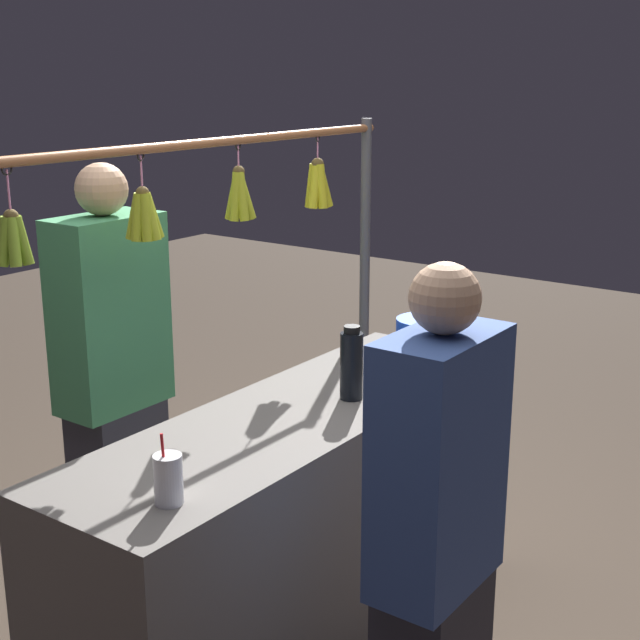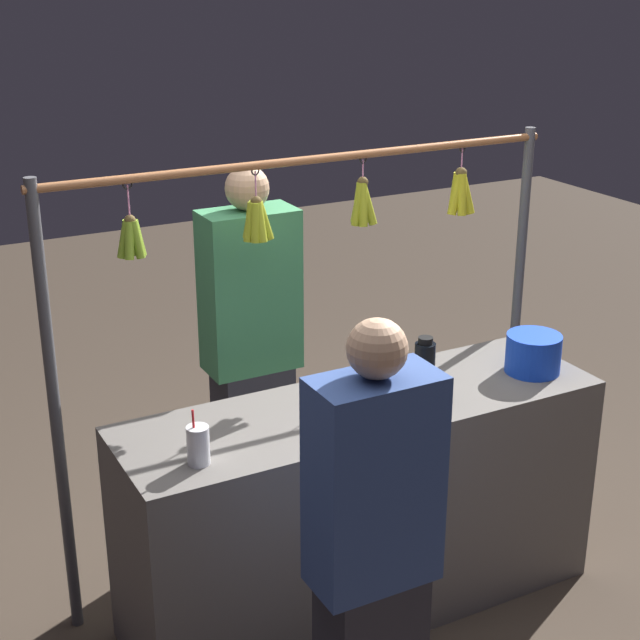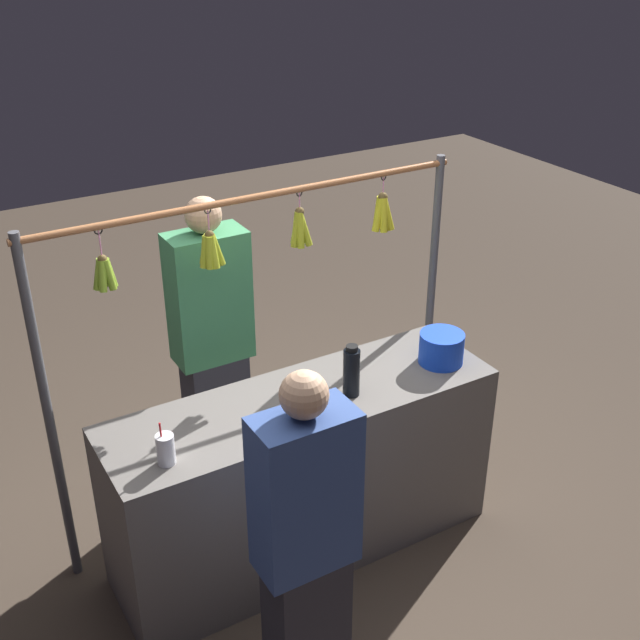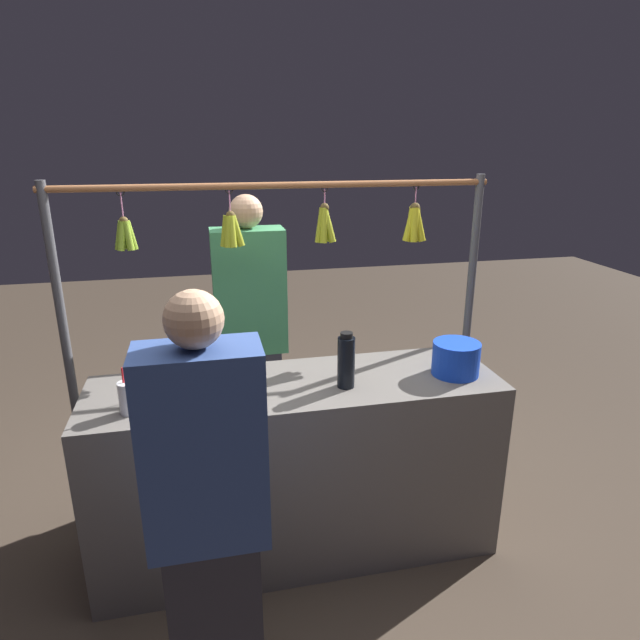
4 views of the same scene
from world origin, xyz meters
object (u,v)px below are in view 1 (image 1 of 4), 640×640
Objects in this scene: vendor_person at (115,397)px; customer_person at (435,571)px; blue_bucket at (424,338)px; drink_cup at (168,479)px; water_bottle at (351,364)px.

vendor_person is 1.50m from customer_person.
blue_bucket is 1.46m from drink_cup.
customer_person is at bearing 47.11° from water_bottle.
customer_person is (0.28, 1.48, -0.06)m from vendor_person.
drink_cup is 0.13× the size of customer_person.
vendor_person is (-0.57, -0.85, -0.13)m from drink_cup.
vendor_person is at bearing -66.59° from water_bottle.
water_bottle is at bearing -132.89° from customer_person.
customer_person is (-0.30, 0.62, -0.19)m from drink_cup.
customer_person is at bearing 115.34° from drink_cup.
water_bottle is 0.17× the size of customer_person.
drink_cup is (0.92, 0.05, -0.06)m from water_bottle.
water_bottle is 1.31× the size of drink_cup.
blue_bucket is at bearing -177.61° from water_bottle.
water_bottle is at bearing 113.41° from vendor_person.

